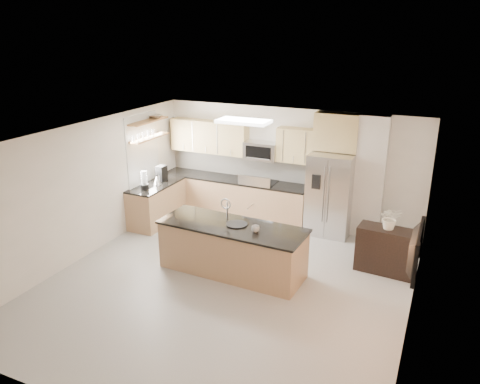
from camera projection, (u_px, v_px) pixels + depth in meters
The scene contains 27 objects.
floor at pixel (227, 284), 8.19m from camera, with size 6.50×6.50×0.00m, color #A9A8A1.
ceiling at pixel (226, 138), 7.34m from camera, with size 6.00×6.50×0.02m, color white.
wall_back at pixel (289, 166), 10.56m from camera, with size 6.00×0.02×2.60m, color beige.
wall_front at pixel (93, 319), 4.97m from camera, with size 6.00×0.02×2.60m, color beige.
wall_left at pixel (85, 191), 8.93m from camera, with size 0.02×6.50×2.60m, color beige.
wall_right at pixel (417, 248), 6.60m from camera, with size 0.02×6.50×2.60m, color beige.
back_counter at pixel (234, 197), 11.03m from camera, with size 3.55×0.66×1.44m.
left_counter at pixel (157, 203), 10.67m from camera, with size 0.66×1.50×0.92m.
range at pixel (259, 201), 10.78m from camera, with size 0.76×0.64×1.14m.
upper_cabinets at pixel (234, 139), 10.75m from camera, with size 3.50×0.33×0.75m.
microwave at pixel (261, 151), 10.51m from camera, with size 0.76×0.40×0.40m.
refrigerator at pixel (330, 194), 9.96m from camera, with size 0.92×0.78×1.78m.
partition_column at pixel (370, 177), 9.72m from camera, with size 0.60×0.30×2.60m, color beige.
window at pixel (142, 151), 10.40m from camera, with size 0.04×1.15×1.65m.
shelf_lower at pixel (149, 138), 10.34m from camera, with size 0.30×1.20×0.04m, color #965F3C.
shelf_upper at pixel (148, 121), 10.21m from camera, with size 0.30×1.20×0.04m, color #965F3C.
ceiling_fixture at pixel (244, 121), 8.88m from camera, with size 1.00×0.50×0.06m, color white.
island at pixel (232, 248), 8.46m from camera, with size 2.70×1.08×1.35m.
credenza at pixel (387, 251), 8.46m from camera, with size 1.06×0.45×0.85m, color black.
cup at pixel (256, 229), 8.02m from camera, with size 0.14×0.14×0.11m, color silver.
platter at pixel (237, 224), 8.32m from camera, with size 0.39×0.39×0.02m, color black.
blender at pixel (144, 182), 10.11m from camera, with size 0.18×0.18×0.42m.
kettle at pixel (157, 180), 10.45m from camera, with size 0.19×0.19×0.24m.
coffee_maker at pixel (161, 174), 10.71m from camera, with size 0.20×0.24×0.35m.
bowl at pixel (155, 116), 10.44m from camera, with size 0.39×0.39×0.09m, color #BCBCBE.
flower_vase at pixel (391, 212), 8.23m from camera, with size 0.57×0.49×0.63m, color white.
television at pixel (410, 249), 6.44m from camera, with size 1.08×0.14×0.62m, color black.
Camera 1 is at (3.17, -6.47, 4.22)m, focal length 35.00 mm.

